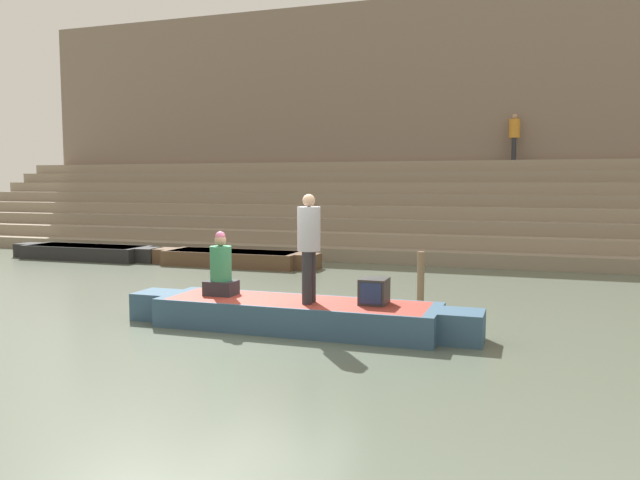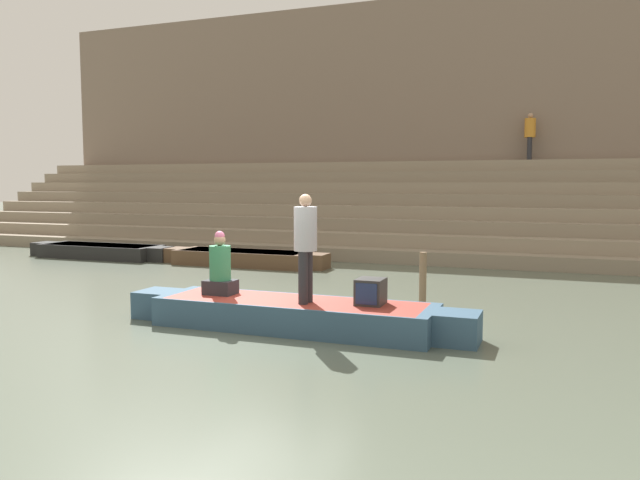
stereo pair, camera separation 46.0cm
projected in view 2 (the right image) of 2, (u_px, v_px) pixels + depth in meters
name	position (u px, v px, depth m)	size (l,w,h in m)	color
ground_plane	(277.00, 323.00, 10.78)	(120.00, 120.00, 0.00)	#566051
ghat_steps	(423.00, 218.00, 22.18)	(36.00, 6.40, 3.23)	gray
back_wall	(440.00, 123.00, 24.51)	(34.20, 1.28, 9.54)	#7F6B5B
rowboat_main	(294.00, 314.00, 10.31)	(6.01, 1.42, 0.48)	#33516B
person_standing	(305.00, 241.00, 9.98)	(0.37, 0.37, 1.76)	#28282D
person_rowing	(220.00, 269.00, 10.83)	(0.52, 0.41, 1.11)	#28282D
tv_set	(371.00, 292.00, 9.94)	(0.43, 0.49, 0.42)	#2D2D2D
moored_boat_shore	(243.00, 257.00, 18.27)	(5.22, 1.33, 0.43)	brown
moored_boat_distant	(101.00, 251.00, 20.06)	(5.22, 1.33, 0.43)	black
mooring_post	(423.00, 280.00, 12.04)	(0.14, 0.14, 1.08)	brown
person_on_steps	(530.00, 133.00, 22.41)	(0.39, 0.39, 1.68)	#28282D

